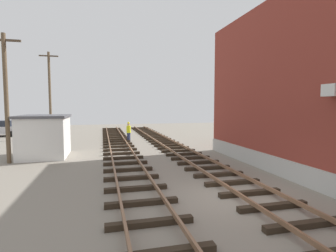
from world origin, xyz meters
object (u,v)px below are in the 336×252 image
Objects in this scene: utility_pole_far at (50,94)px; track_worker_foreground at (129,132)px; parked_car_white at (33,127)px; control_hut at (45,136)px; utility_pole_near at (6,96)px; parked_car_silver at (1,128)px; brick_building at (336,85)px.

track_worker_foreground is at bearing -28.27° from utility_pole_far.
track_worker_foreground is at bearing -40.50° from parked_car_white.
control_hut is 8.47m from track_worker_foreground.
utility_pole_near reaches higher than parked_car_white.
track_worker_foreground is (13.21, -7.76, 0.03)m from parked_car_silver.
track_worker_foreground is (7.75, 7.55, -3.01)m from utility_pole_near.
brick_building reaches higher than utility_pole_near.
brick_building is at bearing -51.23° from parked_car_white.
utility_pole_far is at bearing -59.22° from parked_car_white.
parked_car_white is (-18.66, 23.23, -3.46)m from brick_building.
control_hut is at bearing -136.10° from track_worker_foreground.
parked_car_white is at bearing 139.50° from track_worker_foreground.
track_worker_foreground is at bearing 43.90° from control_hut.
brick_building reaches higher than utility_pole_far.
utility_pole_near is 11.58m from utility_pole_far.
parked_car_white is (-4.20, 14.66, -0.49)m from control_hut.
utility_pole_far is 9.20m from track_worker_foreground.
parked_car_white and parked_car_silver have the same top height.
utility_pole_far is at bearing 151.73° from track_worker_foreground.
parked_car_white is at bearing 98.88° from utility_pole_near.
utility_pole_far is (0.30, 11.56, 0.62)m from utility_pole_near.
brick_building is at bearing -59.93° from track_worker_foreground.
brick_building reaches higher than parked_car_silver.
brick_building is 31.14m from parked_car_silver.
utility_pole_far is (-15.80, 18.44, 0.19)m from brick_building.
control_hut is at bearing -82.22° from utility_pole_far.
brick_building is 17.52m from utility_pole_near.
track_worker_foreground is at bearing -30.42° from parked_car_silver.
brick_building is 17.03m from track_worker_foreground.
parked_car_silver is at bearing 134.18° from brick_building.
utility_pole_far reaches higher than track_worker_foreground.
utility_pole_near is (5.46, -15.31, 3.04)m from parked_car_silver.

